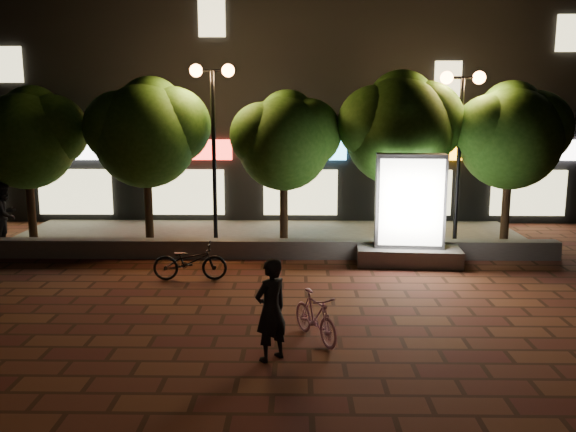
{
  "coord_description": "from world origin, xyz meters",
  "views": [
    {
      "loc": [
        0.92,
        -11.86,
        4.1
      ],
      "look_at": [
        0.69,
        1.5,
        1.63
      ],
      "focal_mm": 37.14,
      "sensor_mm": 36.0,
      "label": 1
    }
  ],
  "objects_px": {
    "rider": "(271,310)",
    "scooter_parked": "(190,261)",
    "scooter_pink": "(315,316)",
    "pedestrian": "(5,215)",
    "tree_far_left": "(28,134)",
    "tree_right": "(401,125)",
    "tree_left": "(148,129)",
    "street_lamp_right": "(461,114)",
    "street_lamp_left": "(213,109)",
    "tree_mid": "(286,137)",
    "tree_far_right": "(512,132)",
    "ad_kiosk": "(409,220)"
  },
  "relations": [
    {
      "from": "street_lamp_right",
      "to": "pedestrian",
      "type": "bearing_deg",
      "value": -178.3
    },
    {
      "from": "tree_left",
      "to": "tree_right",
      "type": "xyz_separation_m",
      "value": [
        7.3,
        0.0,
        0.12
      ]
    },
    {
      "from": "scooter_pink",
      "to": "ad_kiosk",
      "type": "bearing_deg",
      "value": 36.38
    },
    {
      "from": "street_lamp_right",
      "to": "ad_kiosk",
      "type": "xyz_separation_m",
      "value": [
        -1.66,
        -1.7,
        -2.72
      ]
    },
    {
      "from": "tree_far_right",
      "to": "ad_kiosk",
      "type": "bearing_deg",
      "value": -148.62
    },
    {
      "from": "street_lamp_right",
      "to": "tree_right",
      "type": "bearing_deg",
      "value": 170.9
    },
    {
      "from": "tree_far_right",
      "to": "scooter_parked",
      "type": "height_order",
      "value": "tree_far_right"
    },
    {
      "from": "tree_mid",
      "to": "ad_kiosk",
      "type": "height_order",
      "value": "tree_mid"
    },
    {
      "from": "tree_far_left",
      "to": "tree_right",
      "type": "bearing_deg",
      "value": 0.0
    },
    {
      "from": "tree_mid",
      "to": "street_lamp_right",
      "type": "relative_size",
      "value": 0.9
    },
    {
      "from": "tree_far_right",
      "to": "rider",
      "type": "bearing_deg",
      "value": -128.93
    },
    {
      "from": "tree_right",
      "to": "ad_kiosk",
      "type": "height_order",
      "value": "tree_right"
    },
    {
      "from": "pedestrian",
      "to": "tree_left",
      "type": "bearing_deg",
      "value": -77.31
    },
    {
      "from": "tree_right",
      "to": "tree_far_right",
      "type": "distance_m",
      "value": 3.2
    },
    {
      "from": "scooter_pink",
      "to": "scooter_parked",
      "type": "bearing_deg",
      "value": 100.56
    },
    {
      "from": "ad_kiosk",
      "to": "pedestrian",
      "type": "distance_m",
      "value": 11.41
    },
    {
      "from": "street_lamp_left",
      "to": "rider",
      "type": "height_order",
      "value": "street_lamp_left"
    },
    {
      "from": "rider",
      "to": "scooter_parked",
      "type": "xyz_separation_m",
      "value": [
        -2.14,
        4.52,
        -0.4
      ]
    },
    {
      "from": "tree_far_left",
      "to": "scooter_parked",
      "type": "xyz_separation_m",
      "value": [
        5.29,
        -3.61,
        -2.83
      ]
    },
    {
      "from": "tree_right",
      "to": "street_lamp_right",
      "type": "height_order",
      "value": "tree_right"
    },
    {
      "from": "tree_right",
      "to": "tree_left",
      "type": "bearing_deg",
      "value": -180.0
    },
    {
      "from": "scooter_pink",
      "to": "tree_far_left",
      "type": "bearing_deg",
      "value": 110.72
    },
    {
      "from": "ad_kiosk",
      "to": "tree_far_left",
      "type": "bearing_deg",
      "value": 169.68
    },
    {
      "from": "scooter_parked",
      "to": "tree_far_left",
      "type": "bearing_deg",
      "value": 53.02
    },
    {
      "from": "tree_far_right",
      "to": "street_lamp_left",
      "type": "xyz_separation_m",
      "value": [
        -8.55,
        -0.26,
        0.66
      ]
    },
    {
      "from": "tree_left",
      "to": "tree_mid",
      "type": "relative_size",
      "value": 1.09
    },
    {
      "from": "tree_right",
      "to": "rider",
      "type": "height_order",
      "value": "tree_right"
    },
    {
      "from": "street_lamp_right",
      "to": "scooter_parked",
      "type": "xyz_separation_m",
      "value": [
        -7.16,
        -3.35,
        -3.43
      ]
    },
    {
      "from": "scooter_pink",
      "to": "pedestrian",
      "type": "distance_m",
      "value": 10.98
    },
    {
      "from": "ad_kiosk",
      "to": "scooter_pink",
      "type": "height_order",
      "value": "ad_kiosk"
    },
    {
      "from": "tree_far_right",
      "to": "street_lamp_right",
      "type": "height_order",
      "value": "street_lamp_right"
    },
    {
      "from": "tree_far_right",
      "to": "rider",
      "type": "height_order",
      "value": "tree_far_right"
    },
    {
      "from": "street_lamp_left",
      "to": "scooter_parked",
      "type": "relative_size",
      "value": 2.95
    },
    {
      "from": "tree_mid",
      "to": "scooter_parked",
      "type": "bearing_deg",
      "value": -121.42
    },
    {
      "from": "street_lamp_right",
      "to": "rider",
      "type": "bearing_deg",
      "value": -122.52
    },
    {
      "from": "rider",
      "to": "pedestrian",
      "type": "relative_size",
      "value": 0.9
    },
    {
      "from": "tree_far_right",
      "to": "rider",
      "type": "xyz_separation_m",
      "value": [
        -6.57,
        -8.13,
        -2.51
      ]
    },
    {
      "from": "tree_far_right",
      "to": "rider",
      "type": "relative_size",
      "value": 2.78
    },
    {
      "from": "ad_kiosk",
      "to": "scooter_parked",
      "type": "distance_m",
      "value": 5.78
    },
    {
      "from": "rider",
      "to": "scooter_parked",
      "type": "relative_size",
      "value": 0.98
    },
    {
      "from": "tree_left",
      "to": "street_lamp_left",
      "type": "bearing_deg",
      "value": -7.7
    },
    {
      "from": "ad_kiosk",
      "to": "pedestrian",
      "type": "bearing_deg",
      "value": 173.39
    },
    {
      "from": "tree_left",
      "to": "pedestrian",
      "type": "bearing_deg",
      "value": -170.89
    },
    {
      "from": "street_lamp_left",
      "to": "pedestrian",
      "type": "xyz_separation_m",
      "value": [
        -6.0,
        -0.39,
        -3.0
      ]
    },
    {
      "from": "tree_mid",
      "to": "street_lamp_right",
      "type": "bearing_deg",
      "value": -3.04
    },
    {
      "from": "street_lamp_right",
      "to": "scooter_pink",
      "type": "distance_m",
      "value": 8.92
    },
    {
      "from": "tree_right",
      "to": "tree_far_right",
      "type": "bearing_deg",
      "value": -0.0
    },
    {
      "from": "tree_right",
      "to": "scooter_parked",
      "type": "distance_m",
      "value": 7.29
    },
    {
      "from": "tree_far_right",
      "to": "scooter_parked",
      "type": "relative_size",
      "value": 2.71
    },
    {
      "from": "tree_far_left",
      "to": "pedestrian",
      "type": "height_order",
      "value": "tree_far_left"
    }
  ]
}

